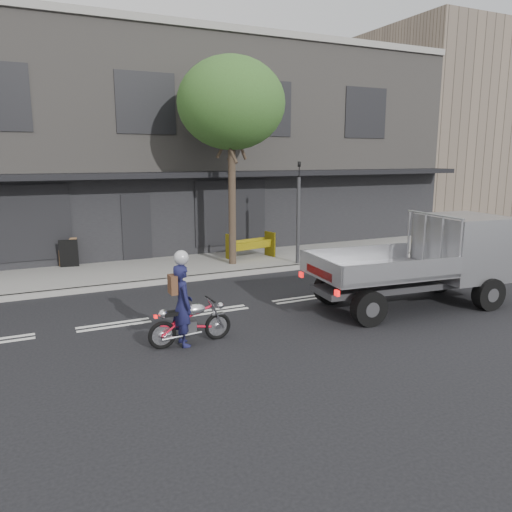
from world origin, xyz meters
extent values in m
plane|color=black|center=(0.00, 0.00, 0.00)|extent=(80.00, 80.00, 0.00)
cube|color=gray|center=(0.00, 4.70, 0.07)|extent=(32.00, 3.20, 0.15)
cube|color=gray|center=(0.00, 3.10, 0.07)|extent=(32.00, 0.20, 0.15)
cube|color=slate|center=(0.00, 11.30, 4.00)|extent=(26.00, 10.00, 8.00)
cube|color=brown|center=(20.00, 11.30, 5.00)|extent=(14.00, 10.00, 10.00)
cylinder|color=#382B21|center=(2.20, 4.20, 2.00)|extent=(0.24, 0.24, 4.00)
ellipsoid|color=#30491B|center=(2.20, 4.20, 5.30)|extent=(3.40, 3.40, 2.89)
cylinder|color=#2D2D30|center=(4.20, 3.35, 1.50)|extent=(0.12, 0.12, 3.00)
imported|color=black|center=(4.20, 3.35, 3.25)|extent=(0.08, 0.10, 0.50)
torus|color=black|center=(-1.78, -1.80, 0.27)|extent=(0.56, 0.10, 0.56)
torus|color=black|center=(-0.62, -1.77, 0.27)|extent=(0.56, 0.10, 0.56)
cube|color=#2D2D30|center=(-1.24, -1.78, 0.36)|extent=(0.29, 0.20, 0.23)
ellipsoid|color=silver|center=(-1.11, -1.78, 0.70)|extent=(0.46, 0.27, 0.23)
cube|color=black|center=(-1.51, -1.79, 0.68)|extent=(0.45, 0.21, 0.07)
cylinder|color=black|center=(-0.77, -1.77, 0.86)|extent=(0.05, 0.50, 0.03)
imported|color=#16173F|center=(-1.35, -1.78, 0.81)|extent=(0.41, 0.61, 1.63)
cylinder|color=black|center=(2.67, -2.42, 0.40)|extent=(0.82, 0.36, 0.80)
cylinder|color=black|center=(2.83, -0.65, 0.40)|extent=(0.82, 0.36, 0.80)
cylinder|color=black|center=(6.01, -2.73, 0.40)|extent=(0.82, 0.36, 0.80)
cylinder|color=black|center=(6.17, -0.96, 0.40)|extent=(0.82, 0.36, 0.80)
cube|color=#2D2D30|center=(4.42, -1.69, 0.58)|extent=(4.90, 1.48, 0.15)
cube|color=#A2A3A7|center=(6.04, -1.84, 1.41)|extent=(1.95, 2.04, 1.57)
cube|color=black|center=(6.04, -1.84, 1.87)|extent=(1.73, 1.92, 0.58)
cube|color=#A7A8AC|center=(3.54, -1.61, 0.96)|extent=(3.32, 2.32, 0.10)
camera|label=1|loc=(-4.05, -10.84, 3.66)|focal=35.00mm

